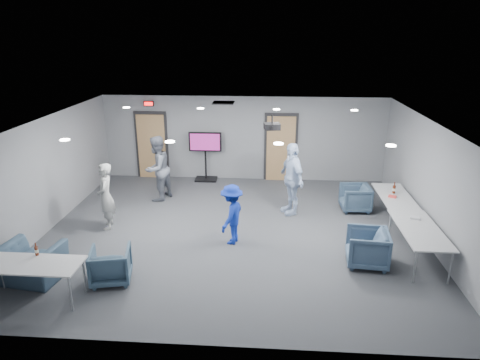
# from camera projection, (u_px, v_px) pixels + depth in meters

# --- Properties ---
(floor) EXTENTS (9.00, 9.00, 0.00)m
(floor) POSITION_uv_depth(u_px,v_px,m) (233.00, 232.00, 10.39)
(floor) COLOR #323539
(floor) RESTS_ON ground
(ceiling) EXTENTS (9.00, 9.00, 0.00)m
(ceiling) POSITION_uv_depth(u_px,v_px,m) (232.00, 122.00, 9.51)
(ceiling) COLOR silver
(ceiling) RESTS_ON wall_back
(wall_back) EXTENTS (9.00, 0.02, 2.70)m
(wall_back) POSITION_uv_depth(u_px,v_px,m) (243.00, 139.00, 13.72)
(wall_back) COLOR gray
(wall_back) RESTS_ON floor
(wall_front) EXTENTS (9.00, 0.02, 2.70)m
(wall_front) POSITION_uv_depth(u_px,v_px,m) (209.00, 270.00, 6.18)
(wall_front) COLOR gray
(wall_front) RESTS_ON floor
(wall_left) EXTENTS (0.02, 8.00, 2.70)m
(wall_left) POSITION_uv_depth(u_px,v_px,m) (46.00, 175.00, 10.25)
(wall_left) COLOR gray
(wall_left) RESTS_ON floor
(wall_right) EXTENTS (0.02, 8.00, 2.70)m
(wall_right) POSITION_uv_depth(u_px,v_px,m) (431.00, 184.00, 9.65)
(wall_right) COLOR gray
(wall_right) RESTS_ON floor
(door_left) EXTENTS (1.06, 0.17, 2.24)m
(door_left) POSITION_uv_depth(u_px,v_px,m) (152.00, 146.00, 13.97)
(door_left) COLOR black
(door_left) RESTS_ON wall_back
(door_right) EXTENTS (1.06, 0.17, 2.24)m
(door_right) POSITION_uv_depth(u_px,v_px,m) (281.00, 148.00, 13.69)
(door_right) COLOR black
(door_right) RESTS_ON wall_back
(exit_sign) EXTENTS (0.32, 0.08, 0.16)m
(exit_sign) POSITION_uv_depth(u_px,v_px,m) (149.00, 104.00, 13.49)
(exit_sign) COLOR black
(exit_sign) RESTS_ON wall_back
(hvac_diffuser) EXTENTS (0.60, 0.60, 0.03)m
(hvac_diffuser) POSITION_uv_depth(u_px,v_px,m) (223.00, 103.00, 12.18)
(hvac_diffuser) COLOR black
(hvac_diffuser) RESTS_ON ceiling
(downlights) EXTENTS (6.18, 3.78, 0.02)m
(downlights) POSITION_uv_depth(u_px,v_px,m) (232.00, 123.00, 9.51)
(downlights) COLOR white
(downlights) RESTS_ON ceiling
(person_a) EXTENTS (0.53, 0.68, 1.65)m
(person_a) POSITION_uv_depth(u_px,v_px,m) (106.00, 196.00, 10.36)
(person_a) COLOR #969996
(person_a) RESTS_ON floor
(person_b) EXTENTS (1.00, 1.11, 1.87)m
(person_b) POSITION_uv_depth(u_px,v_px,m) (157.00, 169.00, 12.10)
(person_b) COLOR slate
(person_b) RESTS_ON floor
(person_c) EXTENTS (0.89, 1.22, 1.92)m
(person_c) POSITION_uv_depth(u_px,v_px,m) (291.00, 179.00, 11.19)
(person_c) COLOR silver
(person_c) RESTS_ON floor
(person_d) EXTENTS (0.76, 1.02, 1.40)m
(person_d) POSITION_uv_depth(u_px,v_px,m) (232.00, 214.00, 9.65)
(person_d) COLOR #182F9D
(person_d) RESTS_ON floor
(chair_right_a) EXTENTS (0.80, 0.78, 0.70)m
(chair_right_a) POSITION_uv_depth(u_px,v_px,m) (355.00, 198.00, 11.54)
(chair_right_a) COLOR #3A4E64
(chair_right_a) RESTS_ON floor
(chair_right_c) EXTENTS (0.91, 0.89, 0.76)m
(chair_right_c) POSITION_uv_depth(u_px,v_px,m) (367.00, 248.00, 8.83)
(chair_right_c) COLOR #3E536C
(chair_right_c) RESTS_ON floor
(chair_front_a) EXTENTS (0.88, 0.90, 0.69)m
(chair_front_a) POSITION_uv_depth(u_px,v_px,m) (111.00, 265.00, 8.25)
(chair_front_a) COLOR #395063
(chair_front_a) RESTS_ON floor
(chair_front_b) EXTENTS (1.23, 1.11, 0.72)m
(chair_front_b) POSITION_uv_depth(u_px,v_px,m) (30.00, 264.00, 8.26)
(chair_front_b) COLOR #374D60
(chair_front_b) RESTS_ON floor
(table_right_a) EXTENTS (0.76, 1.82, 0.73)m
(table_right_a) POSITION_uv_depth(u_px,v_px,m) (395.00, 197.00, 10.69)
(table_right_a) COLOR silver
(table_right_a) RESTS_ON floor
(table_right_b) EXTENTS (0.82, 1.98, 0.73)m
(table_right_b) POSITION_uv_depth(u_px,v_px,m) (419.00, 230.00, 8.90)
(table_right_b) COLOR silver
(table_right_b) RESTS_ON floor
(table_front_left) EXTENTS (1.77, 0.75, 0.73)m
(table_front_left) POSITION_uv_depth(u_px,v_px,m) (31.00, 266.00, 7.57)
(table_front_left) COLOR silver
(table_front_left) RESTS_ON floor
(bottle_front) EXTENTS (0.07, 0.07, 0.25)m
(bottle_front) POSITION_uv_depth(u_px,v_px,m) (37.00, 251.00, 7.80)
(bottle_front) COLOR #531E0E
(bottle_front) RESTS_ON table_front_left
(bottle_right) EXTENTS (0.08, 0.08, 0.29)m
(bottle_right) POSITION_uv_depth(u_px,v_px,m) (394.00, 189.00, 10.79)
(bottle_right) COLOR #531E0E
(bottle_right) RESTS_ON table_right_a
(snack_box) EXTENTS (0.22, 0.19, 0.04)m
(snack_box) POSITION_uv_depth(u_px,v_px,m) (392.00, 196.00, 10.56)
(snack_box) COLOR #E03C38
(snack_box) RESTS_ON table_right_a
(wrapper) EXTENTS (0.23, 0.19, 0.05)m
(wrapper) POSITION_uv_depth(u_px,v_px,m) (415.00, 218.00, 9.35)
(wrapper) COLOR silver
(wrapper) RESTS_ON table_right_b
(tv_stand) EXTENTS (1.04, 0.50, 1.60)m
(tv_stand) POSITION_uv_depth(u_px,v_px,m) (205.00, 153.00, 13.71)
(tv_stand) COLOR black
(tv_stand) RESTS_ON floor
(projector) EXTENTS (0.43, 0.39, 0.37)m
(projector) POSITION_uv_depth(u_px,v_px,m) (272.00, 126.00, 10.50)
(projector) COLOR black
(projector) RESTS_ON ceiling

